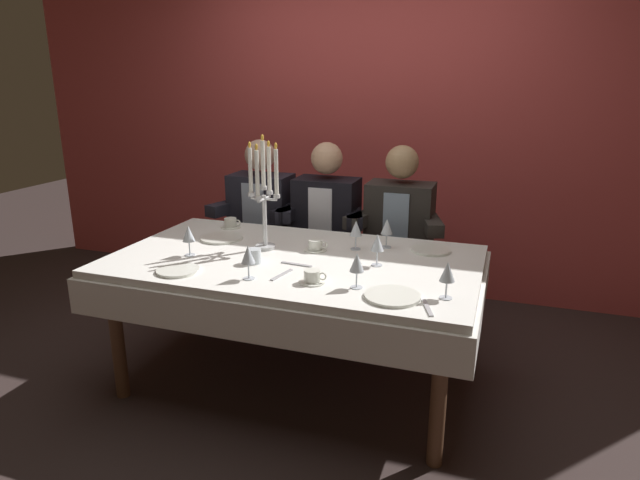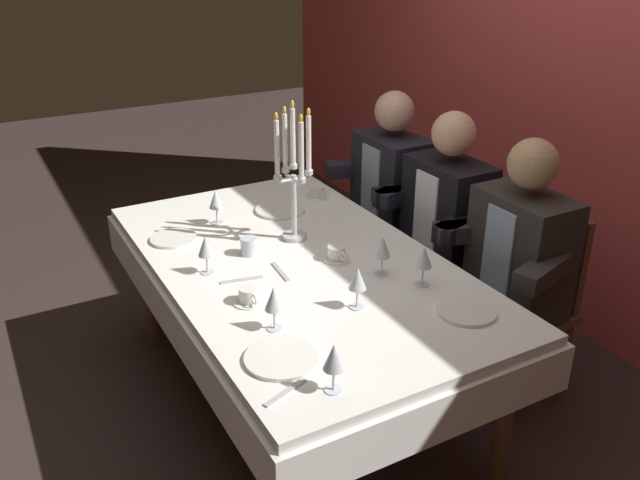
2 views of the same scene
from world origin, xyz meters
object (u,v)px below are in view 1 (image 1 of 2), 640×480
(dining_table, at_px, (295,278))
(seated_diner_1, at_px, (327,217))
(dinner_plate_1, at_px, (178,270))
(wine_glass_3, at_px, (189,235))
(dinner_plate_3, at_px, (393,296))
(coffee_cup_1, at_px, (316,246))
(dinner_plate_2, at_px, (222,238))
(wine_glass_0, at_px, (357,263))
(seated_diner_0, at_px, (262,211))
(wine_glass_2, at_px, (356,229))
(wine_glass_5, at_px, (248,256))
(water_tumbler_0, at_px, (254,256))
(dinner_plate_0, at_px, (431,250))
(coffee_cup_2, at_px, (312,277))
(wine_glass_4, at_px, (447,273))
(coffee_cup_0, at_px, (231,223))
(wine_glass_6, at_px, (377,243))
(wine_glass_1, at_px, (387,227))
(candelabra, at_px, (264,195))

(dining_table, relative_size, seated_diner_1, 1.56)
(dinner_plate_1, height_order, wine_glass_3, wine_glass_3)
(dinner_plate_1, relative_size, dinner_plate_3, 0.85)
(coffee_cup_1, bearing_deg, dining_table, -114.38)
(dinner_plate_2, xyz_separation_m, coffee_cup_1, (0.59, -0.03, 0.02))
(wine_glass_0, xyz_separation_m, seated_diner_0, (-1.02, 1.20, -0.12))
(dining_table, distance_m, dinner_plate_2, 0.57)
(wine_glass_2, relative_size, wine_glass_5, 1.00)
(wine_glass_2, xyz_separation_m, wine_glass_5, (-0.35, -0.61, 0.00))
(wine_glass_3, relative_size, water_tumbler_0, 2.17)
(wine_glass_5, height_order, coffee_cup_1, wine_glass_5)
(dinner_plate_0, distance_m, wine_glass_3, 1.30)
(dinner_plate_3, distance_m, coffee_cup_2, 0.39)
(wine_glass_5, relative_size, seated_diner_0, 0.13)
(wine_glass_4, relative_size, seated_diner_0, 0.13)
(dinner_plate_0, relative_size, water_tumbler_0, 2.89)
(wine_glass_3, bearing_deg, seated_diner_0, 93.49)
(dinner_plate_0, height_order, water_tumbler_0, water_tumbler_0)
(dinner_plate_3, xyz_separation_m, coffee_cup_0, (-1.20, 0.79, 0.02))
(dinner_plate_2, distance_m, wine_glass_6, 0.98)
(coffee_cup_0, relative_size, coffee_cup_1, 1.00)
(wine_glass_4, relative_size, seated_diner_1, 0.13)
(dining_table, distance_m, water_tumbler_0, 0.27)
(dining_table, height_order, wine_glass_6, wine_glass_6)
(dinner_plate_1, bearing_deg, water_tumbler_0, 38.92)
(dinner_plate_0, height_order, wine_glass_1, wine_glass_1)
(wine_glass_5, relative_size, coffee_cup_2, 1.24)
(wine_glass_3, distance_m, wine_glass_6, 0.99)
(coffee_cup_2, xyz_separation_m, seated_diner_1, (-0.33, 1.20, -0.03))
(coffee_cup_0, height_order, coffee_cup_2, same)
(dinner_plate_3, distance_m, wine_glass_4, 0.25)
(dinner_plate_2, bearing_deg, wine_glass_5, -50.69)
(dinner_plate_0, distance_m, seated_diner_1, 0.95)
(wine_glass_2, bearing_deg, wine_glass_3, -154.03)
(coffee_cup_0, bearing_deg, wine_glass_3, -84.04)
(seated_diner_0, bearing_deg, coffee_cup_2, -55.88)
(dining_table, xyz_separation_m, wine_glass_1, (0.42, 0.33, 0.24))
(wine_glass_5, distance_m, coffee_cup_2, 0.31)
(dinner_plate_1, relative_size, coffee_cup_2, 1.57)
(dinner_plate_3, bearing_deg, wine_glass_3, 169.06)
(water_tumbler_0, bearing_deg, coffee_cup_1, 53.26)
(coffee_cup_1, xyz_separation_m, seated_diner_0, (-0.66, 0.74, -0.03))
(coffee_cup_1, bearing_deg, coffee_cup_2, -72.12)
(wine_glass_2, height_order, seated_diner_0, seated_diner_0)
(wine_glass_2, relative_size, water_tumbler_0, 2.17)
(seated_diner_1, bearing_deg, wine_glass_6, -57.47)
(wine_glass_5, xyz_separation_m, coffee_cup_1, (0.15, 0.52, -0.09))
(dinner_plate_1, bearing_deg, wine_glass_1, 39.52)
(candelabra, bearing_deg, dinner_plate_3, -29.66)
(dinner_plate_2, bearing_deg, wine_glass_4, -19.53)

